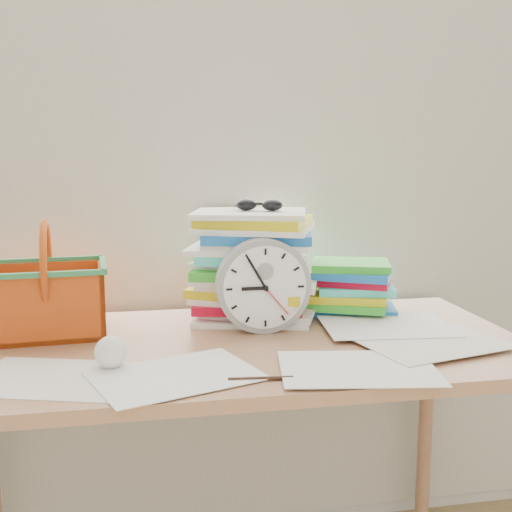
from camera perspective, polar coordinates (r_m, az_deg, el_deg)
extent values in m
cube|color=silver|center=(1.89, -3.79, 13.71)|extent=(4.00, 0.04, 2.70)
cube|color=beige|center=(1.87, -3.70, 12.23)|extent=(2.40, 0.01, 2.50)
cube|color=#9D6C4A|center=(1.57, -1.76, -8.20)|extent=(1.40, 0.70, 0.03)
cylinder|color=#9D6C4A|center=(2.15, 14.85, -14.08)|extent=(0.04, 0.04, 0.72)
cylinder|color=gray|center=(1.62, 0.65, -2.65)|extent=(0.24, 0.05, 0.24)
sphere|color=white|center=(1.41, -12.83, -8.32)|extent=(0.07, 0.07, 0.07)
cylinder|color=black|center=(1.31, 0.43, -10.85)|extent=(0.13, 0.02, 0.01)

